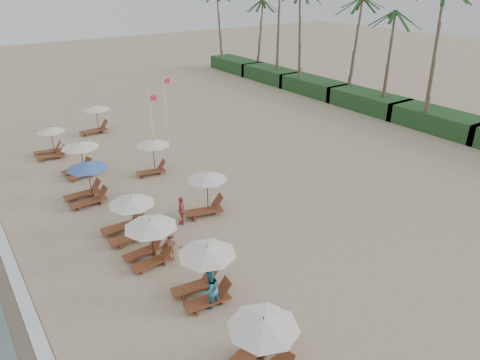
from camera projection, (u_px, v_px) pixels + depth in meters
ground at (298, 256)px, 20.54m from camera, size 160.00×160.00×0.00m
foam_line at (0, 236)px, 22.12m from camera, size 0.50×140.00×0.02m
shrub_hedge at (368, 101)px, 42.33m from camera, size 3.20×53.00×1.60m
lounger_station_0 at (257, 347)px, 14.08m from camera, size 2.70×2.39×2.22m
lounger_station_1 at (203, 272)px, 17.44m from camera, size 2.61×2.37×2.37m
lounger_station_2 at (148, 238)px, 19.76m from camera, size 2.55×2.46×2.07m
lounger_station_3 at (128, 218)px, 21.74m from camera, size 2.75×2.33×2.08m
lounger_station_4 at (86, 183)px, 25.01m from camera, size 2.67×2.32×2.37m
lounger_station_5 at (79, 157)px, 28.36m from camera, size 2.63×2.43×2.21m
lounger_station_6 at (49, 143)px, 31.25m from camera, size 2.44×2.11×2.19m
inland_station_0 at (205, 191)px, 23.75m from camera, size 2.83×2.24×2.22m
inland_station_1 at (152, 153)px, 28.49m from camera, size 2.64×2.24×2.22m
inland_station_2 at (94, 118)px, 35.89m from camera, size 2.85×2.24×2.22m
beachgoer_near at (283, 330)px, 15.02m from camera, size 0.83×0.78×1.90m
beachgoer_mid_a at (210, 289)px, 17.12m from camera, size 0.92×0.77×1.69m
beachgoer_mid_b at (171, 244)px, 20.02m from camera, size 1.18×1.10×1.60m
beachgoer_far_a at (182, 210)px, 22.91m from camera, size 0.86×0.98×1.59m
flag_pole_near at (152, 118)px, 32.10m from camera, size 0.59×0.08×4.27m
flag_pole_far at (165, 98)px, 37.41m from camera, size 0.60×0.08×4.18m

